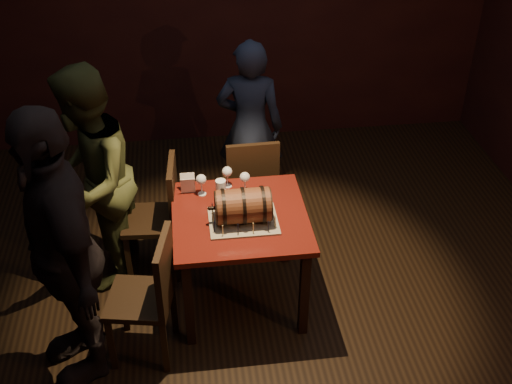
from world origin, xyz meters
TOP-DOWN VIEW (x-y plane):
  - room_shell at (0.00, 0.00)m, footprint 5.04×5.04m
  - pub_table at (-0.15, 0.08)m, footprint 0.90×0.90m
  - cake_board at (-0.14, 0.01)m, footprint 0.45×0.35m
  - barrel_cake at (-0.14, 0.01)m, footprint 0.41×0.24m
  - birthday_candles at (-0.14, 0.01)m, footprint 0.40×0.30m
  - wine_glass_left at (-0.39, 0.36)m, footprint 0.07×0.07m
  - wine_glass_mid at (-0.20, 0.44)m, footprint 0.07×0.07m
  - wine_glass_right at (-0.09, 0.35)m, footprint 0.07×0.07m
  - pint_of_ale at (-0.26, 0.29)m, footprint 0.07×0.07m
  - menu_card at (-0.48, 0.40)m, footprint 0.10×0.05m
  - chair_back at (0.01, 0.79)m, footprint 0.41×0.41m
  - chair_left_rear at (-0.69, 0.50)m, footprint 0.43×0.43m
  - chair_left_front at (-0.76, -0.34)m, footprint 0.47×0.47m
  - person_back at (0.06, 1.28)m, footprint 0.61×0.47m
  - person_left_rear at (-1.15, 0.49)m, footprint 0.75×0.90m
  - person_left_front at (-1.23, -0.36)m, footprint 0.82×1.18m

SIDE VIEW (x-z plane):
  - chair_back at x=0.01m, z-range 0.06..0.99m
  - chair_left_rear at x=-0.69m, z-range 0.06..0.99m
  - chair_left_front at x=-0.76m, z-range 0.06..0.99m
  - pub_table at x=-0.15m, z-range 0.27..1.02m
  - person_back at x=0.06m, z-range 0.00..1.51m
  - cake_board at x=-0.14m, z-range 0.75..0.76m
  - birthday_candles at x=-0.14m, z-range 0.76..0.85m
  - menu_card at x=-0.48m, z-range 0.75..0.88m
  - pint_of_ale at x=-0.26m, z-range 0.75..0.90m
  - person_left_rear at x=-1.15m, z-range 0.00..1.68m
  - wine_glass_mid at x=-0.20m, z-range 0.79..0.95m
  - wine_glass_left at x=-0.39m, z-range 0.79..0.95m
  - wine_glass_right at x=-0.09m, z-range 0.79..0.95m
  - barrel_cake at x=-0.14m, z-range 0.75..1.00m
  - person_left_front at x=-1.23m, z-range 0.00..1.86m
  - room_shell at x=0.00m, z-range 0.00..2.80m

